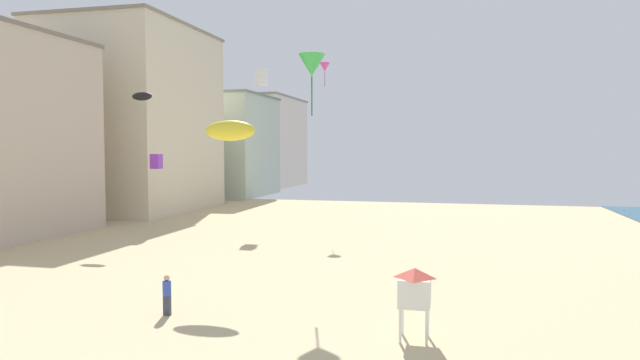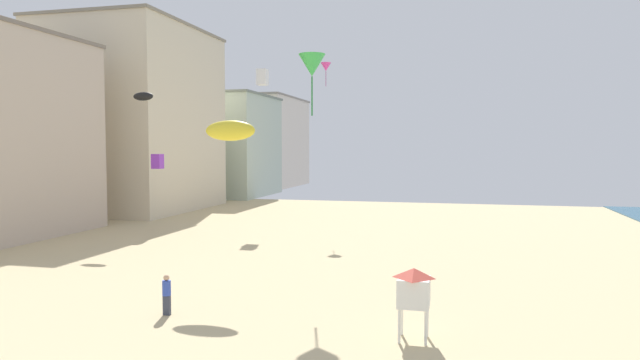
# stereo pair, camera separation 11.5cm
# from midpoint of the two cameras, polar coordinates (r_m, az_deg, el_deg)

# --- Properties ---
(boardwalk_hotel_mid) EXTENTS (14.21, 17.60, 19.60)m
(boardwalk_hotel_mid) POSITION_cam_midpoint_polar(r_m,az_deg,el_deg) (64.35, -18.63, 5.87)
(boardwalk_hotel_mid) COLOR beige
(boardwalk_hotel_mid) RESTS_ON ground
(boardwalk_hotel_far) EXTENTS (16.89, 14.63, 14.08)m
(boardwalk_hotel_far) POSITION_cam_midpoint_polar(r_m,az_deg,el_deg) (81.35, -11.25, 3.46)
(boardwalk_hotel_far) COLOR #B7C6B2
(boardwalk_hotel_far) RESTS_ON ground
(boardwalk_hotel_distant) EXTENTS (13.90, 19.25, 15.42)m
(boardwalk_hotel_distant) POSITION_cam_midpoint_polar(r_m,az_deg,el_deg) (99.01, -6.57, 3.85)
(boardwalk_hotel_distant) COLOR silver
(boardwalk_hotel_distant) RESTS_ON ground
(kite_flyer) EXTENTS (0.34, 0.34, 1.64)m
(kite_flyer) POSITION_cam_midpoint_polar(r_m,az_deg,el_deg) (23.81, -15.43, -10.97)
(kite_flyer) COLOR #383D4C
(kite_flyer) RESTS_ON ground
(lifeguard_stand) EXTENTS (1.10, 1.10, 2.55)m
(lifeguard_stand) POSITION_cam_midpoint_polar(r_m,az_deg,el_deg) (20.22, 9.43, -10.78)
(lifeguard_stand) COLOR white
(lifeguard_stand) RESTS_ON ground
(kite_yellow_parafoil) EXTENTS (2.61, 0.73, 1.02)m
(kite_yellow_parafoil) POSITION_cam_midpoint_polar(r_m,az_deg,el_deg) (28.28, -9.25, 4.98)
(kite_yellow_parafoil) COLOR yellow
(kite_white_box) EXTENTS (0.90, 0.90, 1.42)m
(kite_white_box) POSITION_cam_midpoint_polar(r_m,az_deg,el_deg) (51.41, -6.05, 10.36)
(kite_white_box) COLOR white
(kite_green_delta) EXTENTS (1.39, 1.39, 3.15)m
(kite_green_delta) POSITION_cam_midpoint_polar(r_m,az_deg,el_deg) (29.40, -0.96, 11.57)
(kite_green_delta) COLOR green
(kite_black_parafoil) EXTENTS (1.65, 0.46, 0.64)m
(kite_black_parafoil) POSITION_cam_midpoint_polar(r_m,az_deg,el_deg) (44.62, -17.71, 8.11)
(kite_black_parafoil) COLOR black
(kite_magenta_delta) EXTENTS (0.88, 0.88, 2.01)m
(kite_magenta_delta) POSITION_cam_midpoint_polar(r_m,az_deg,el_deg) (49.01, 0.42, 11.41)
(kite_magenta_delta) COLOR #DB3D9E
(kite_purple_box) EXTENTS (0.75, 0.75, 1.18)m
(kite_purple_box) POSITION_cam_midpoint_polar(r_m,az_deg,el_deg) (46.97, -16.36, 1.83)
(kite_purple_box) COLOR purple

